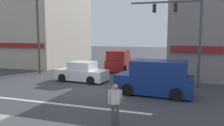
{
  "coord_description": "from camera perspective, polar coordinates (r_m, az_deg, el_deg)",
  "views": [
    {
      "loc": [
        5.79,
        -13.25,
        3.57
      ],
      "look_at": [
        0.72,
        2.0,
        1.6
      ],
      "focal_mm": 35.0,
      "sensor_mm": 36.0,
      "label": 1
    }
  ],
  "objects": [
    {
      "name": "utility_pole_near_left",
      "position": [
        21.84,
        -18.71,
        7.66
      ],
      "size": [
        1.4,
        0.22,
        7.63
      ],
      "color": "brown",
      "rests_on": "ground"
    },
    {
      "name": "utility_pole_far_right",
      "position": [
        20.42,
        25.23,
        7.06
      ],
      "size": [
        1.4,
        0.22,
        7.36
      ],
      "color": "brown",
      "rests_on": "ground"
    },
    {
      "name": "van_crossing_center",
      "position": [
        22.95,
        1.84,
        0.57
      ],
      "size": [
        2.22,
        4.69,
        2.11
      ],
      "color": "maroon",
      "rests_on": "ground"
    },
    {
      "name": "traffic_light_mast",
      "position": [
        16.12,
        18.66,
        8.78
      ],
      "size": [
        4.89,
        0.39,
        6.2
      ],
      "color": "#47474C",
      "rests_on": "ground"
    },
    {
      "name": "sedan_parked_curbside",
      "position": [
        17.56,
        -7.89,
        -2.45
      ],
      "size": [
        4.22,
        2.12,
        1.58
      ],
      "color": "silver",
      "rests_on": "ground"
    },
    {
      "name": "building_left_block",
      "position": [
        31.26,
        -19.14,
        9.13
      ],
      "size": [
        10.87,
        11.63,
        9.9
      ],
      "color": "#B7AD99",
      "rests_on": "ground"
    },
    {
      "name": "ground_plane",
      "position": [
        14.9,
        -5.1,
        -6.91
      ],
      "size": [
        120.0,
        120.0,
        0.0
      ],
      "primitive_type": "plane",
      "color": "#3D3D3F"
    },
    {
      "name": "lane_marking_stripe",
      "position": [
        11.89,
        -11.95,
        -10.62
      ],
      "size": [
        9.0,
        0.24,
        0.01
      ],
      "primitive_type": "cube",
      "color": "silver",
      "rests_on": "ground"
    },
    {
      "name": "van_crossing_rightbound",
      "position": [
        13.62,
        11.28,
        -4.0
      ],
      "size": [
        4.71,
        2.27,
        2.11
      ],
      "color": "navy",
      "rests_on": "ground"
    },
    {
      "name": "pedestrian_foreground_with_bag",
      "position": [
        8.92,
        0.97,
        -10.08
      ],
      "size": [
        0.69,
        0.41,
        1.67
      ],
      "color": "#4C4742",
      "rests_on": "ground"
    }
  ]
}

